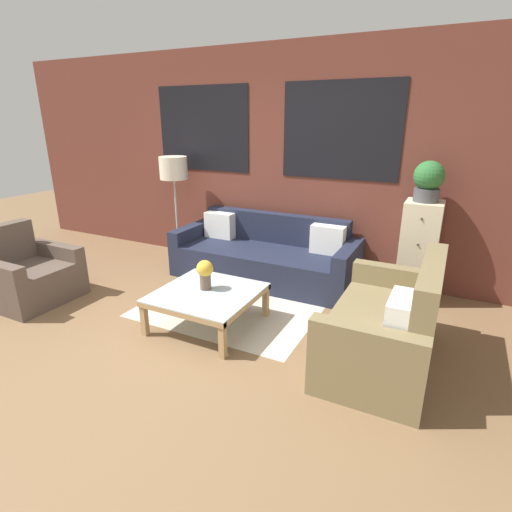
{
  "coord_description": "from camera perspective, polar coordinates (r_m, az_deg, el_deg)",
  "views": [
    {
      "loc": [
        2.24,
        -2.35,
        1.95
      ],
      "look_at": [
        0.44,
        1.24,
        0.55
      ],
      "focal_mm": 28.0,
      "sensor_mm": 36.0,
      "label": 1
    }
  ],
  "objects": [
    {
      "name": "potted_plant",
      "position": [
        4.56,
        23.39,
        9.88
      ],
      "size": [
        0.31,
        0.31,
        0.42
      ],
      "color": "#47474C",
      "rests_on": "drawer_cabinet"
    },
    {
      "name": "rug",
      "position": [
        4.51,
        -2.54,
        -6.41
      ],
      "size": [
        1.85,
        1.74,
        0.0
      ],
      "color": "beige",
      "rests_on": "ground_plane"
    },
    {
      "name": "ground_plane",
      "position": [
        3.79,
        -14.88,
        -12.47
      ],
      "size": [
        16.0,
        16.0,
        0.0
      ],
      "primitive_type": "plane",
      "color": "brown"
    },
    {
      "name": "armchair_corner",
      "position": [
        5.12,
        -29.69,
        -2.5
      ],
      "size": [
        0.8,
        0.85,
        0.84
      ],
      "color": "brown",
      "rests_on": "ground_plane"
    },
    {
      "name": "wall_back_brick",
      "position": [
        5.32,
        1.59,
        13.36
      ],
      "size": [
        8.4,
        0.09,
        2.8
      ],
      "color": "brown",
      "rests_on": "ground_plane"
    },
    {
      "name": "settee_vintage",
      "position": [
        3.5,
        18.26,
        -9.81
      ],
      "size": [
        0.8,
        1.43,
        0.92
      ],
      "color": "olive",
      "rests_on": "ground_plane"
    },
    {
      "name": "drawer_cabinet",
      "position": [
        4.73,
        22.16,
        0.59
      ],
      "size": [
        0.38,
        0.42,
        1.11
      ],
      "color": "beige",
      "rests_on": "ground_plane"
    },
    {
      "name": "flower_vase",
      "position": [
        3.88,
        -7.3,
        -2.34
      ],
      "size": [
        0.16,
        0.16,
        0.29
      ],
      "color": "brown",
      "rests_on": "coffee_table"
    },
    {
      "name": "couch_dark",
      "position": [
        5.04,
        1.31,
        -0.18
      ],
      "size": [
        2.28,
        0.88,
        0.78
      ],
      "color": "#1E2338",
      "rests_on": "ground_plane"
    },
    {
      "name": "coffee_table",
      "position": [
        3.91,
        -6.99,
        -5.72
      ],
      "size": [
        0.93,
        0.93,
        0.36
      ],
      "color": "silver",
      "rests_on": "ground_plane"
    },
    {
      "name": "floor_lamp",
      "position": [
        5.64,
        -11.68,
        11.63
      ],
      "size": [
        0.38,
        0.38,
        1.45
      ],
      "color": "#B2B2B7",
      "rests_on": "ground_plane"
    }
  ]
}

